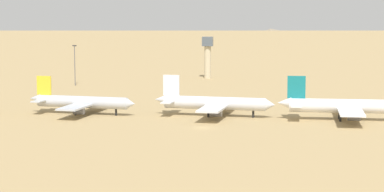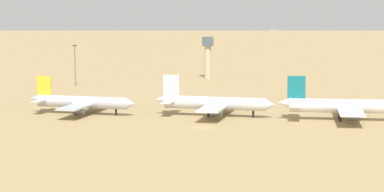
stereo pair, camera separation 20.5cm
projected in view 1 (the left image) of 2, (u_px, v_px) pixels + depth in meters
The scene contains 8 objects.
ground at pixel (203, 128), 222.97m from camera, with size 4000.00×4000.00×0.00m, color tan.
ridge_far_west at pixel (0, 4), 1428.38m from camera, with size 241.65×168.82×68.60m, color gray.
ridge_west at pixel (293, 6), 1170.51m from camera, with size 292.80×270.19×64.06m, color gray.
parked_jet_yellow_3 at pixel (81, 102), 249.76m from camera, with size 37.40×31.84×12.37m.
parked_jet_white_4 at pixel (213, 103), 245.01m from camera, with size 39.91×33.88×13.19m.
parked_jet_teal_5 at pixel (344, 106), 236.56m from camera, with size 41.76×35.01×13.82m.
control_tower at pixel (208, 53), 367.53m from camera, with size 5.20×5.20×20.19m.
light_pole_west at pixel (75, 63), 335.52m from camera, with size 1.80×0.50×18.01m.
Camera 1 is at (19.33, -219.31, 36.64)m, focal length 70.92 mm.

